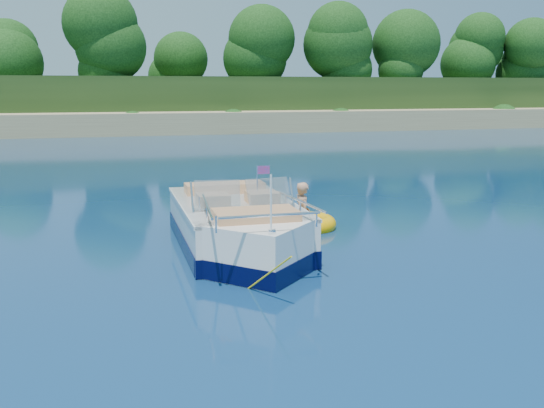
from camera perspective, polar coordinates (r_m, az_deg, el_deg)
The scene contains 6 objects.
ground at distance 8.28m, azimuth 1.75°, elevation -11.87°, with size 160.00×160.00×0.00m, color #0A254A.
shoreline at distance 71.13m, azimuth -13.85°, elevation 8.82°, with size 170.00×59.00×6.00m.
treeline at distance 48.41m, azimuth -13.12°, elevation 13.42°, with size 150.00×7.12×8.19m.
motorboat at distance 12.06m, azimuth -3.06°, elevation -2.50°, with size 2.29×6.34×2.11m.
tow_tube at distance 14.06m, azimuth 3.10°, elevation -1.86°, with size 1.69×1.69×0.39m.
boy at distance 14.11m, azimuth 2.80°, elevation -2.22°, with size 0.57×0.38×1.57m, color tan.
Camera 1 is at (-2.28, -7.28, 3.21)m, focal length 40.00 mm.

